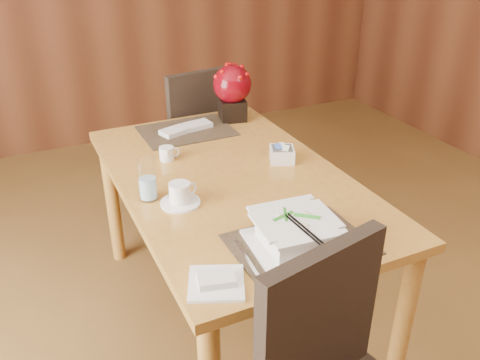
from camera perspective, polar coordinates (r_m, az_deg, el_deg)
name	(u,v)px	position (r m, az deg, el deg)	size (l,w,h in m)	color
dining_table	(232,196)	(2.17, -0.93, -1.86)	(0.90, 1.50, 0.75)	#B47D32
placemat_near	(300,244)	(1.71, 6.76, -7.18)	(0.45, 0.33, 0.01)	black
placemat_far	(187,131)	(2.59, -6.01, 5.52)	(0.45, 0.33, 0.01)	black
soup_setting	(295,234)	(1.66, 6.20, -6.05)	(0.30, 0.30, 0.11)	white
coffee_cup	(180,195)	(1.93, -6.76, -1.71)	(0.15, 0.15, 0.09)	white
water_glass	(147,180)	(1.96, -10.36, 0.03)	(0.07, 0.07, 0.17)	white
creamer_jug	(167,153)	(2.29, -8.24, 2.97)	(0.08, 0.08, 0.06)	white
sugar_caddy	(282,154)	(2.26, 4.72, 2.88)	(0.10, 0.10, 0.06)	white
berry_decor	(232,89)	(2.68, -0.88, 10.17)	(0.20, 0.20, 0.29)	black
napkins_far	(188,128)	(2.59, -5.88, 5.86)	(0.27, 0.10, 0.02)	silver
bread_plate	(216,283)	(1.54, -2.68, -11.49)	(0.16, 0.16, 0.01)	white
far_chair	(194,135)	(3.07, -5.14, 5.00)	(0.51, 0.51, 0.97)	black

